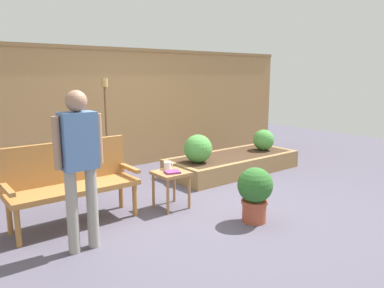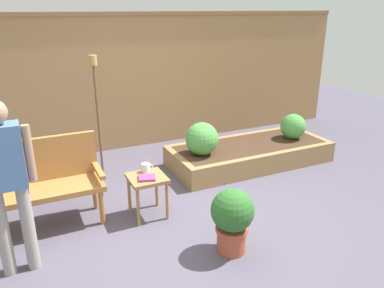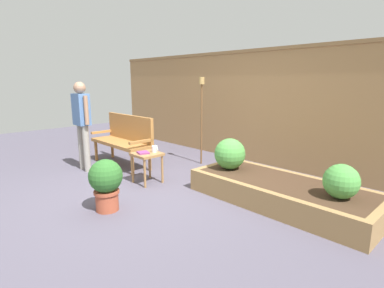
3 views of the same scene
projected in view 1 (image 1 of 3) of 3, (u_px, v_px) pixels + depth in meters
The scene contains 12 objects.
ground_plane at pixel (206, 209), 4.69m from camera, with size 14.00×14.00×0.00m, color #514C5B.
fence_back at pixel (112, 109), 6.49m from camera, with size 8.40×0.14×2.16m.
garden_bench at pixel (71, 177), 4.18m from camera, with size 1.44×0.48×0.94m.
side_table at pixel (171, 178), 4.67m from camera, with size 0.40×0.40×0.48m.
cup_on_table at pixel (168, 166), 4.76m from camera, with size 0.13×0.09×0.10m.
book_on_table at pixel (172, 172), 4.59m from camera, with size 0.18×0.16×0.02m, color #7F3875.
potted_boxwood at pixel (255, 191), 4.23m from camera, with size 0.41×0.41×0.65m.
raised_planter_bed at pixel (233, 163), 6.46m from camera, with size 2.40×1.00×0.30m.
shrub_near_bench at pixel (198, 149), 5.84m from camera, with size 0.45×0.45×0.45m.
shrub_far_corner at pixel (264, 140), 6.81m from camera, with size 0.39×0.39×0.39m.
tiki_torch at pixel (106, 113), 5.49m from camera, with size 0.10×0.10×1.64m.
person_by_bench at pixel (79, 157), 3.44m from camera, with size 0.47×0.20×1.56m.
Camera 1 is at (-2.89, -3.39, 1.70)m, focal length 34.25 mm.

